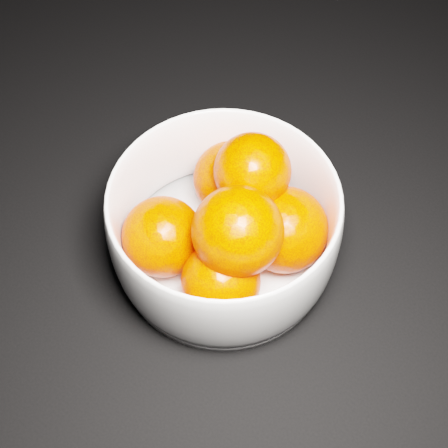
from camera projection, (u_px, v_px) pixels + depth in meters
The scene contains 3 objects.
ground at pixel (138, 45), 0.71m from camera, with size 3.00×3.00×0.00m, color black.
bowl at pixel (224, 227), 0.52m from camera, with size 0.19×0.19×0.09m.
orange_pile at pixel (234, 221), 0.51m from camera, with size 0.15×0.15×0.11m.
Camera 1 is at (0.42, -0.39, 0.48)m, focal length 50.00 mm.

